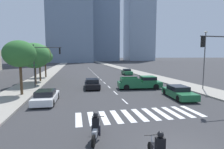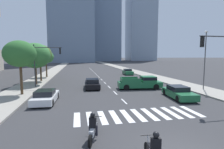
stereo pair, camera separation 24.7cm
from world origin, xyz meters
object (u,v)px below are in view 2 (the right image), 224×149
Objects in this scene: street_tree_third at (40,54)px; street_lamp_east at (205,56)px; traffic_signal_far at (45,58)px; sedan_white_0 at (46,97)px; sedan_green_1 at (128,72)px; street_tree_fourth at (46,57)px; pickup_truck at (142,83)px; sedan_green_2 at (179,92)px; street_tree_second at (35,56)px; motorcycle_trailing at (93,129)px; sedan_black_3 at (92,84)px; street_tree_nearest at (20,54)px.

street_lamp_east is at bearing -28.07° from street_tree_third.
sedan_white_0 is at bearing -80.66° from traffic_signal_far.
sedan_green_1 is 0.82× the size of street_tree_fourth.
sedan_white_0 is at bearing -151.34° from pickup_truck.
traffic_signal_far is at bearing 170.52° from pickup_truck.
sedan_green_2 is 0.78× the size of street_tree_second.
street_tree_fourth reaches higher than sedan_green_1.
street_tree_third is at bearing 106.22° from traffic_signal_far.
motorcycle_trailing is 17.64m from traffic_signal_far.
street_lamp_east is 23.57m from street_tree_second.
sedan_green_2 is at bearing -42.56° from street_tree_third.
traffic_signal_far reaches higher than sedan_white_0.
street_lamp_east reaches higher than motorcycle_trailing.
street_lamp_east is 25.07m from street_tree_third.
sedan_white_0 is 0.92× the size of sedan_green_2.
street_tree_third reaches higher than sedan_white_0.
pickup_truck is 0.96× the size of street_tree_third.
pickup_truck is 1.36× the size of sedan_green_1.
sedan_white_0 is 8.29m from sedan_black_3.
pickup_truck is 0.96× the size of street_tree_second.
street_tree_second reaches higher than street_tree_nearest.
sedan_green_2 is (-1.37, -23.36, -0.03)m from sedan_green_1.
motorcycle_trailing is 0.36× the size of street_tree_third.
motorcycle_trailing is at bearing -115.10° from pickup_truck.
street_tree_fourth reaches higher than sedan_black_3.
motorcycle_trailing is 23.87m from street_tree_third.
pickup_truck is at bearing -14.97° from motorcycle_trailing.
sedan_green_2 is 17.68m from traffic_signal_far.
street_tree_third is at bearing 90.00° from street_tree_nearest.
street_lamp_east is at bearing -20.18° from street_tree_second.
motorcycle_trailing is at bearing 177.24° from sedan_black_3.
pickup_truck is 17.77m from street_tree_third.
street_tree_third reaches higher than sedan_black_3.
street_tree_fourth is at bearing 90.00° from street_tree_second.
sedan_green_2 is 26.78m from street_tree_fourth.
street_tree_fourth is (0.00, 16.34, -0.43)m from street_tree_nearest.
street_tree_second is at bearing 19.08° from sedan_white_0.
sedan_green_2 is at bearing -36.96° from motorcycle_trailing.
motorcycle_trailing is at bearing -46.65° from sedan_green_2.
motorcycle_trailing is 14.87m from sedan_black_3.
street_lamp_east is (14.06, -4.13, 3.83)m from sedan_black_3.
motorcycle_trailing is at bearing -144.98° from street_lamp_east.
traffic_signal_far is at bearing -81.51° from street_tree_fourth.
street_tree_fourth is (-16.47, 20.80, 3.59)m from sedan_green_2.
sedan_black_3 is 0.76× the size of street_tree_third.
street_lamp_east reaches higher than street_tree_third.
street_tree_second is 1.00× the size of street_tree_third.
street_tree_nearest is at bearing -39.08° from sedan_green_1.
sedan_white_0 is at bearing -77.74° from street_tree_third.
street_tree_third is 1.15× the size of street_tree_fourth.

